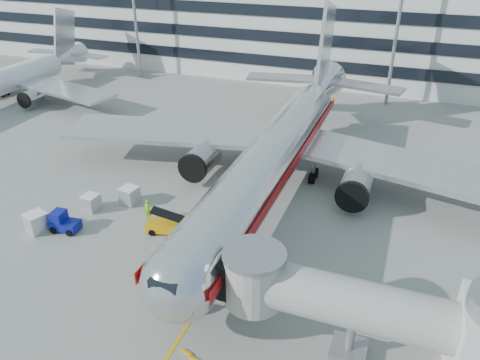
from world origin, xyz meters
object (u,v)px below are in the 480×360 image
(belt_loader, at_px, (172,226))
(main_jet, at_px, (280,148))
(cargo_container_right, at_px, (129,195))
(baggage_tug, at_px, (63,222))
(ramp_worker, at_px, (148,210))
(cargo_container_front, at_px, (91,202))
(cargo_container_left, at_px, (37,222))

(belt_loader, bearing_deg, main_jet, 61.95)
(main_jet, relative_size, belt_loader, 10.58)
(cargo_container_right, bearing_deg, belt_loader, -25.51)
(belt_loader, bearing_deg, baggage_tug, -160.86)
(ramp_worker, bearing_deg, main_jet, 31.29)
(main_jet, relative_size, cargo_container_front, 32.76)
(cargo_container_left, height_order, ramp_worker, ramp_worker)
(main_jet, height_order, ramp_worker, main_jet)
(baggage_tug, height_order, cargo_container_right, baggage_tug)
(main_jet, xyz_separation_m, ramp_worker, (-9.21, -10.55, -3.24))
(cargo_container_front, relative_size, ramp_worker, 0.79)
(cargo_container_left, xyz_separation_m, cargo_container_right, (5.01, 7.00, -0.03))
(baggage_tug, distance_m, cargo_container_right, 6.75)
(belt_loader, bearing_deg, cargo_container_front, 176.20)
(ramp_worker, bearing_deg, cargo_container_front, 166.98)
(belt_loader, height_order, cargo_container_front, belt_loader)
(cargo_container_left, bearing_deg, baggage_tug, 22.09)
(baggage_tug, xyz_separation_m, cargo_container_right, (2.86, 6.12, 0.02))
(belt_loader, bearing_deg, cargo_container_left, -160.29)
(main_jet, height_order, baggage_tug, main_jet)
(cargo_container_front, xyz_separation_m, ramp_worker, (5.95, 0.48, 0.22))
(baggage_tug, height_order, cargo_container_left, baggage_tug)
(main_jet, height_order, cargo_container_right, main_jet)
(belt_loader, xyz_separation_m, cargo_container_left, (-11.23, -4.03, 0.23))
(main_jet, bearing_deg, cargo_container_right, -145.12)
(main_jet, bearing_deg, baggage_tug, -135.95)
(cargo_container_front, bearing_deg, ramp_worker, 4.56)
(main_jet, distance_m, belt_loader, 13.65)
(cargo_container_right, xyz_separation_m, cargo_container_front, (-2.75, -2.37, -0.07))
(main_jet, relative_size, baggage_tug, 19.58)
(baggage_tug, relative_size, cargo_container_right, 1.48)
(cargo_container_right, bearing_deg, baggage_tug, -115.03)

